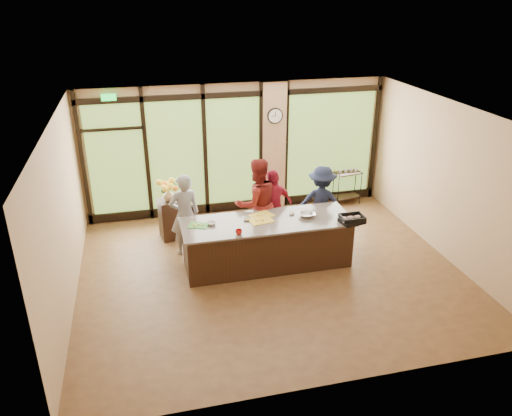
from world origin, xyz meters
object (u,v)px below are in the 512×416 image
cook_left (185,215)px  flower_stand (171,219)px  roasting_pan (352,221)px  bar_cart (347,182)px  island_base (267,244)px  cook_right (321,203)px

cook_left → flower_stand: 0.88m
roasting_pan → bar_cart: (1.18, 2.89, -0.43)m
island_base → bar_cart: island_base is taller
bar_cart → island_base: bearing=-147.8°
island_base → flower_stand: (-1.69, 1.56, -0.01)m
flower_stand → bar_cart: (4.37, 0.89, 0.09)m
cook_left → flower_stand: size_ratio=1.94×
cook_right → roasting_pan: (0.11, -1.29, 0.17)m
cook_right → flower_stand: (-3.08, 0.71, -0.36)m
island_base → cook_right: size_ratio=1.96×
island_base → cook_left: (-1.45, 0.82, 0.40)m
cook_left → bar_cart: (4.13, 1.63, -0.31)m
roasting_pan → island_base: bearing=152.0°
cook_right → bar_cart: bearing=-103.9°
island_base → cook_left: cook_left is taller
island_base → flower_stand: size_ratio=3.60×
roasting_pan → flower_stand: size_ratio=0.49×
flower_stand → bar_cart: size_ratio=0.99×
island_base → roasting_pan: (1.50, -0.44, 0.52)m
roasting_pan → flower_stand: bearing=136.3°
island_base → bar_cart: (2.68, 2.45, 0.08)m
island_base → bar_cart: size_ratio=3.55×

